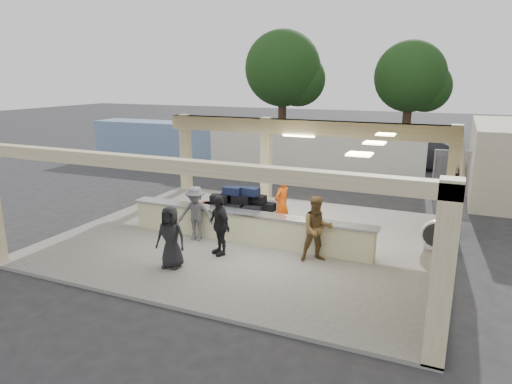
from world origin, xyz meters
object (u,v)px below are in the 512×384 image
at_px(baggage_counter, 246,227).
at_px(passenger_d, 171,237).
at_px(container_white, 315,153).
at_px(passenger_a, 317,229).
at_px(passenger_c, 196,213).
at_px(container_blue, 164,141).
at_px(baggage_handler, 282,204).
at_px(car_dark, 431,156).
at_px(luggage_cart, 237,207).
at_px(drum_fan, 435,234).
at_px(passenger_b, 219,225).
at_px(car_white_a, 499,167).

height_order(baggage_counter, passenger_d, passenger_d).
bearing_deg(container_white, passenger_a, -78.02).
height_order(passenger_c, container_blue, container_blue).
height_order(baggage_handler, car_dark, baggage_handler).
distance_m(baggage_handler, car_dark, 14.14).
distance_m(container_white, container_blue, 10.30).
bearing_deg(luggage_cart, baggage_counter, -55.34).
bearing_deg(container_blue, drum_fan, -32.61).
distance_m(passenger_b, container_blue, 17.21).
bearing_deg(baggage_counter, container_blue, 133.64).
bearing_deg(baggage_handler, passenger_c, -29.14).
relative_size(drum_fan, car_dark, 0.19).
bearing_deg(luggage_cart, container_blue, 130.15).
bearing_deg(passenger_c, passenger_d, -89.11).
relative_size(passenger_b, car_white_a, 0.39).
xyz_separation_m(baggage_handler, passenger_b, (-0.88, -2.82, -0.02)).
height_order(baggage_handler, passenger_c, baggage_handler).
bearing_deg(container_blue, passenger_b, -51.29).
xyz_separation_m(car_white_a, container_blue, (-19.34, -2.03, 0.54)).
distance_m(passenger_c, container_blue, 15.81).
xyz_separation_m(baggage_handler, car_dark, (3.97, 13.57, -0.24)).
distance_m(luggage_cart, passenger_a, 3.65).
distance_m(car_white_a, container_white, 9.52).
height_order(passenger_a, passenger_c, passenger_a).
distance_m(drum_fan, container_white, 11.52).
bearing_deg(drum_fan, passenger_b, -157.78).
bearing_deg(passenger_b, drum_fan, 60.71).
bearing_deg(container_blue, container_white, -5.82).
bearing_deg(container_white, drum_fan, -59.97).
xyz_separation_m(passenger_c, car_dark, (6.12, 15.62, -0.20)).
height_order(luggage_cart, container_white, container_white).
bearing_deg(baggage_handler, passenger_d, -4.35).
distance_m(baggage_counter, luggage_cart, 1.33).
distance_m(passenger_a, container_blue, 18.63).
bearing_deg(passenger_c, passenger_b, -43.43).
bearing_deg(passenger_a, luggage_cart, 123.73).
bearing_deg(passenger_b, container_white, 127.47).
xyz_separation_m(car_dark, container_white, (-5.66, -4.02, 0.44)).
bearing_deg(car_dark, passenger_a, -156.77).
xyz_separation_m(luggage_cart, passenger_d, (-0.24, -3.64, 0.07)).
relative_size(passenger_b, passenger_d, 1.04).
distance_m(drum_fan, passenger_d, 7.84).
height_order(passenger_c, container_white, container_white).
bearing_deg(container_blue, car_white_a, 4.62).
distance_m(luggage_cart, baggage_handler, 1.52).
distance_m(luggage_cart, passenger_c, 1.68).
height_order(luggage_cart, baggage_handler, baggage_handler).
xyz_separation_m(baggage_counter, drum_fan, (5.50, 1.68, -0.01)).
height_order(car_dark, container_blue, container_blue).
xyz_separation_m(passenger_a, car_dark, (2.11, 15.71, -0.26)).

